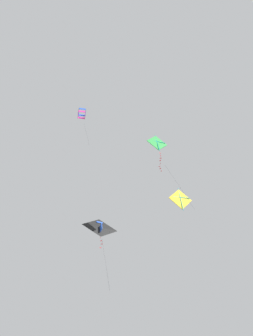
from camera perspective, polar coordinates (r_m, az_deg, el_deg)
name	(u,v)px	position (r m, az deg, el deg)	size (l,w,h in m)	color
kite_delta_mid_left	(100,228)	(27.79, -5.34, -11.90)	(2.43, 2.16, 6.69)	black
kite_box_far_centre	(82,114)	(32.18, -8.98, 10.79)	(1.92, 1.75, 5.75)	blue
kite_diamond_low_drifter	(157,143)	(26.80, 6.23, 4.95)	(3.31, 2.68, 8.90)	green
kite_diamond_upper_right	(180,199)	(24.71, 10.82, -6.19)	(1.87, 1.06, 2.42)	yellow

